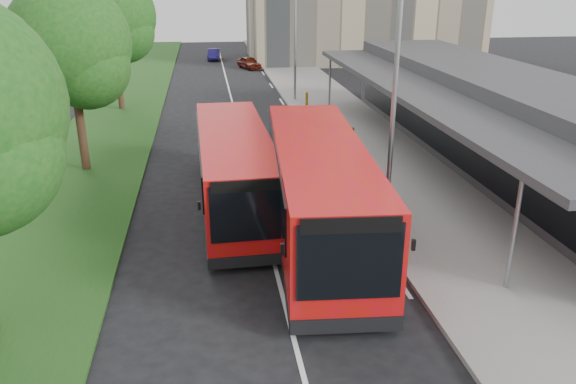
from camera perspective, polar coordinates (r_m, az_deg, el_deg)
name	(u,v)px	position (r m, az deg, el deg)	size (l,w,h in m)	color
ground	(272,255)	(17.04, -1.64, -6.41)	(120.00, 120.00, 0.00)	black
pavement	(327,106)	(36.70, 4.01, 8.74)	(5.00, 80.00, 0.15)	gray
grass_verge	(120,113)	(36.27, -16.69, 7.73)	(5.00, 80.00, 0.10)	#1D4616
lane_centre_line	(239,130)	(31.09, -4.96, 6.33)	(0.12, 70.00, 0.01)	silver
kerb_dashes	(288,112)	(35.28, 0.02, 8.18)	(0.12, 56.00, 0.01)	silver
station_building	(491,116)	(26.88, 19.94, 7.29)	(7.70, 26.00, 4.00)	#313133
tree_mid	(71,51)	(24.81, -21.21, 13.22)	(4.88, 4.88, 7.85)	black
tree_far	(113,21)	(36.55, -17.39, 16.21)	(5.16, 5.16, 8.29)	black
lamp_post_near	(393,83)	(18.27, 10.58, 10.80)	(1.44, 0.28, 8.00)	gray
lamp_post_far	(294,29)	(37.62, 0.61, 16.25)	(1.44, 0.28, 8.00)	gray
bus_main	(319,191)	(17.51, 3.16, 0.09)	(3.63, 11.22, 3.13)	red
bus_second	(235,169)	(20.06, -5.44, 2.31)	(2.78, 10.03, 2.82)	red
litter_bin	(349,137)	(27.33, 6.20, 5.53)	(0.51, 0.51, 0.91)	#341D15
bollard	(307,100)	(35.54, 1.91, 9.31)	(0.16, 0.16, 0.98)	#EBB40C
car_near	(249,63)	(52.48, -3.96, 12.98)	(1.29, 3.20, 1.09)	#51150B
car_far	(214,54)	(58.67, -7.56, 13.68)	(1.12, 3.23, 1.06)	navy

